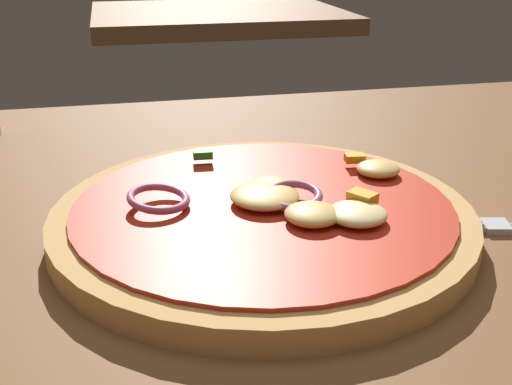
% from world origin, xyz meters
% --- Properties ---
extents(dining_table, '(1.13, 0.81, 0.04)m').
position_xyz_m(dining_table, '(0.00, 0.00, 0.02)').
color(dining_table, brown).
rests_on(dining_table, ground).
extents(pizza, '(0.29, 0.29, 0.03)m').
position_xyz_m(pizza, '(0.04, 0.04, 0.05)').
color(pizza, tan).
rests_on(pizza, dining_table).
extents(background_table, '(0.63, 0.51, 0.04)m').
position_xyz_m(background_table, '(0.22, 1.32, 0.02)').
color(background_table, brown).
rests_on(background_table, ground).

